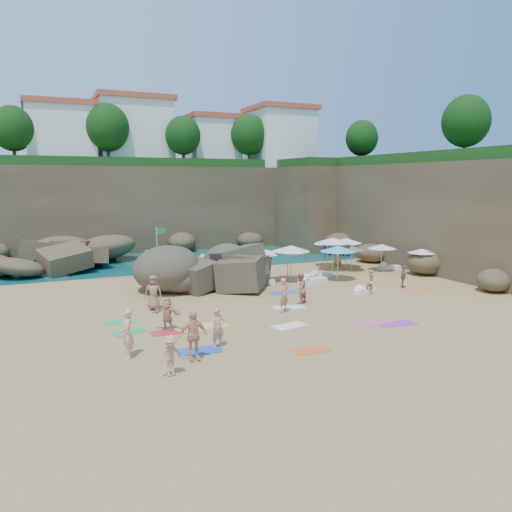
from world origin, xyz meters
name	(u,v)px	position (x,y,z in m)	size (l,w,h in m)	color
ground	(245,300)	(0.00, 0.00, 0.00)	(120.00, 120.00, 0.00)	tan
seawater	(142,241)	(0.00, 30.00, 0.00)	(120.00, 120.00, 0.00)	#0C4751
cliff_back	(170,207)	(2.00, 25.00, 4.00)	(44.00, 8.00, 8.00)	brown
cliff_right	(415,213)	(19.00, 8.00, 4.00)	(8.00, 30.00, 8.00)	brown
cliff_corner	(321,206)	(17.00, 20.00, 4.00)	(10.00, 12.00, 8.00)	brown
rock_promontory	(34,269)	(-11.00, 16.00, 0.00)	(12.00, 7.00, 2.00)	brown
clifftop_buildings	(175,136)	(2.96, 25.79, 11.24)	(28.48, 9.48, 7.00)	white
clifftop_trees	(212,131)	(4.78, 19.52, 11.26)	(35.60, 23.82, 4.40)	#11380F
rock_outcrop	(192,288)	(-1.82, 4.31, 0.00)	(6.98, 5.23, 2.79)	brown
flag_pole	(159,245)	(-2.92, 8.58, 2.27)	(0.69, 0.20, 3.56)	silver
parasol_0	(291,248)	(4.79, 3.58, 2.25)	(2.59, 2.59, 2.45)	silver
parasol_1	(288,250)	(4.74, 3.96, 2.09)	(2.40, 2.40, 2.27)	silver
parasol_2	(346,241)	(11.10, 6.53, 2.14)	(2.46, 2.46, 2.33)	silver
parasol_4	(328,242)	(10.19, 7.70, 1.95)	(2.25, 2.25, 2.13)	silver
parasol_6	(352,248)	(10.81, 5.28, 1.73)	(1.99, 1.99, 1.89)	silver
parasol_7	(333,240)	(9.59, 5.99, 2.29)	(2.64, 2.64, 2.50)	silver
parasol_8	(382,246)	(12.78, 4.32, 1.87)	(2.15, 2.15, 2.04)	silver
parasol_9	(263,251)	(3.02, 4.18, 2.08)	(2.39, 2.39, 2.26)	silver
parasol_10	(338,249)	(7.90, 2.72, 2.17)	(2.50, 2.50, 2.36)	silver
parasol_11	(422,251)	(14.44, 1.94, 1.75)	(2.01, 2.01, 1.90)	silver
lounger_0	(197,284)	(-1.37, 4.79, 0.14)	(1.76, 0.59, 0.27)	silver
lounger_1	(259,282)	(2.56, 3.76, 0.15)	(1.99, 0.66, 0.31)	silver
lounger_2	(320,276)	(7.29, 3.90, 0.14)	(1.78, 0.59, 0.28)	silver
lounger_3	(313,281)	(5.96, 2.67, 0.15)	(1.99, 0.66, 0.31)	white
lounger_4	(389,267)	(13.92, 4.79, 0.13)	(1.70, 0.57, 0.26)	white
lounger_5	(365,291)	(7.31, -1.24, 0.12)	(1.60, 0.53, 0.25)	white
towel_0	(199,351)	(-4.91, -7.08, 0.02)	(1.78, 0.89, 0.03)	blue
towel_2	(312,350)	(-0.77, -8.86, 0.01)	(1.51, 0.76, 0.03)	orange
towel_3	(130,332)	(-7.03, -3.48, 0.01)	(1.53, 0.77, 0.03)	green
towel_4	(193,328)	(-4.23, -4.00, 0.01)	(1.61, 0.80, 0.03)	gold
towel_5	(289,307)	(1.52, -2.44, 0.01)	(1.70, 0.85, 0.03)	silver
towel_6	(396,323)	(4.80, -7.16, 0.02)	(1.80, 0.90, 0.03)	purple
towel_7	(168,332)	(-5.46, -4.22, 0.01)	(1.50, 0.75, 0.03)	red
towel_8	(283,293)	(2.84, 0.79, 0.02)	(1.79, 0.89, 0.03)	blue
towel_9	(377,322)	(4.16, -6.59, 0.02)	(1.81, 0.91, 0.03)	#E85A81
towel_10	(419,291)	(10.72, -2.05, 0.01)	(1.52, 0.76, 0.03)	orange
towel_11	(121,322)	(-7.12, -1.65, 0.01)	(1.56, 0.78, 0.03)	#2FA55A
towel_12	(207,326)	(-3.59, -4.01, 0.02)	(1.91, 0.95, 0.03)	#FFBA43
towel_13	(289,326)	(-0.02, -5.49, 0.01)	(1.60, 0.80, 0.03)	white
person_stand_0	(218,328)	(-4.06, -6.97, 0.82)	(0.60, 0.39, 1.63)	tan
person_stand_1	(300,289)	(2.49, -1.93, 0.85)	(0.83, 0.65, 1.71)	#C77263
person_stand_2	(203,266)	(-0.19, 7.18, 0.85)	(1.09, 0.45, 1.69)	#E99D84
person_stand_3	(403,276)	(10.42, -0.94, 0.73)	(0.85, 0.35, 1.45)	#98684C
person_stand_4	(337,254)	(11.18, 7.79, 0.94)	(0.92, 0.50, 1.88)	tan
person_stand_5	(148,262)	(-3.35, 10.38, 0.87)	(1.62, 0.47, 1.75)	tan
person_stand_6	(127,333)	(-7.61, -6.68, 0.96)	(0.70, 0.46, 1.92)	#F4A48A
person_lie_0	(171,371)	(-6.55, -9.14, 0.19)	(0.92, 1.43, 0.38)	tan
person_lie_1	(193,355)	(-5.42, -8.02, 0.23)	(1.11, 1.90, 0.46)	#E9A184
person_lie_2	(154,305)	(-5.18, 0.03, 0.24)	(0.88, 1.79, 0.48)	#97634B
person_lie_3	(167,326)	(-5.38, -3.82, 0.19)	(1.35, 1.46, 0.39)	tan
person_lie_4	(284,308)	(0.88, -3.17, 0.21)	(0.64, 1.75, 0.42)	tan
person_lie_5	(371,290)	(7.47, -1.60, 0.27)	(0.70, 1.45, 0.55)	#F5B18B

